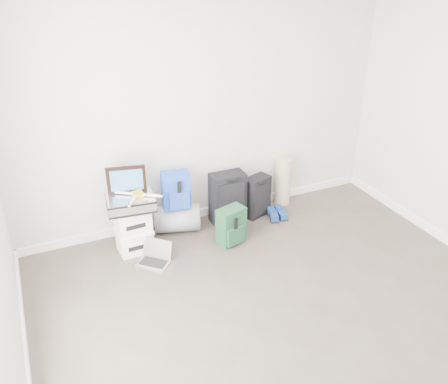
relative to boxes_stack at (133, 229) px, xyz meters
name	(u,v)px	position (x,y,z in m)	size (l,w,h in m)	color
ground	(320,352)	(1.02, -2.10, -0.27)	(5.00, 5.00, 0.00)	#3B322B
room_envelope	(342,164)	(1.02, -2.09, 1.45)	(4.52, 5.02, 2.71)	silver
boxes_stack	(133,229)	(0.00, 0.00, 0.00)	(0.39, 0.32, 0.53)	white
briefcase	(131,203)	(0.00, 0.00, 0.34)	(0.49, 0.36, 0.14)	#B2B2B7
painting	(126,180)	(0.00, 0.10, 0.56)	(0.41, 0.11, 0.31)	black
drone	(138,194)	(0.08, -0.02, 0.43)	(0.45, 0.45, 0.05)	#C89117
duffel_bag	(177,218)	(0.56, 0.20, -0.10)	(0.33, 0.33, 0.53)	gray
blue_backpack	(176,191)	(0.56, 0.17, 0.27)	(0.34, 0.26, 0.44)	#1839A1
large_suitcase	(228,198)	(1.20, 0.14, 0.05)	(0.42, 0.27, 0.64)	black
green_backpack	(231,227)	(1.04, -0.30, -0.06)	(0.35, 0.30, 0.43)	#13361F
carry_on	(257,196)	(1.59, 0.13, -0.01)	(0.37, 0.31, 0.52)	black
shoes	(277,215)	(1.80, -0.04, -0.23)	(0.27, 0.27, 0.08)	black
rolled_rug	(283,181)	(2.04, 0.28, 0.04)	(0.20, 0.20, 0.62)	tan
laptop	(155,257)	(0.14, -0.30, -0.21)	(0.40, 0.40, 0.23)	#BBBBBF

